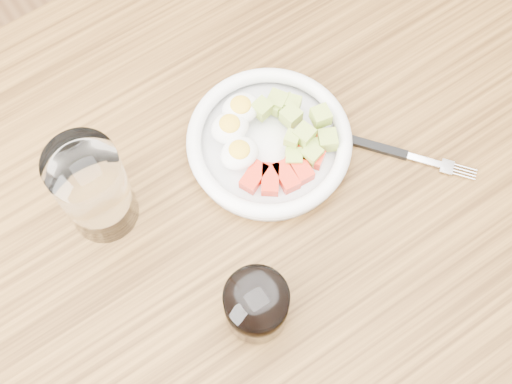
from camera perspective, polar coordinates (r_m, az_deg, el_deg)
ground at (r=1.69m, az=0.48°, el=-10.33°), size 4.00×4.00×0.00m
dining_table at (r=1.04m, az=0.76°, el=-2.83°), size 1.50×0.90×0.77m
bowl at (r=0.96m, az=1.00°, el=4.10°), size 0.22×0.22×0.06m
fork at (r=0.99m, az=10.96°, el=3.17°), size 0.13×0.15×0.01m
water_glass at (r=0.89m, az=-12.89°, el=0.24°), size 0.09×0.09×0.16m
coffee_glass at (r=0.86m, az=0.03°, el=-9.09°), size 0.08×0.08×0.09m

